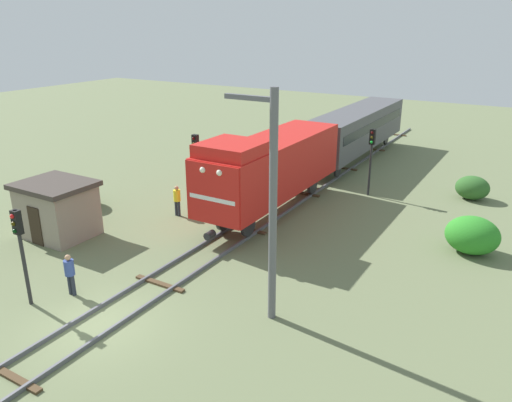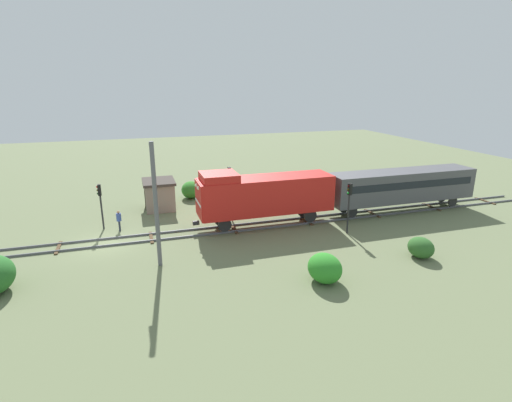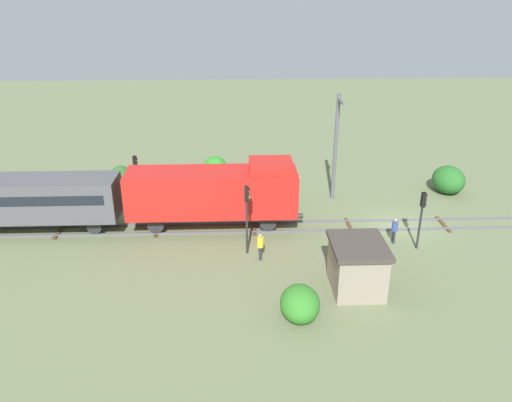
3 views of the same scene
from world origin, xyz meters
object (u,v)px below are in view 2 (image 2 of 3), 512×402
passenger_car_leading (402,185)px  worker_near_track (119,219)px  catenary_mast (156,202)px  relay_hut (159,194)px  traffic_signal_near (100,198)px  traffic_signal_mid (229,183)px  locomotive (264,194)px  worker_by_signal (219,203)px  traffic_signal_far (349,199)px

passenger_car_leading → worker_near_track: (-2.40, -24.75, -1.53)m
catenary_mast → worker_near_track: bearing=-160.6°
relay_hut → passenger_car_leading: bearing=70.5°
traffic_signal_near → traffic_signal_mid: traffic_signal_mid is taller
traffic_signal_mid → worker_near_track: (1.00, -9.39, -2.07)m
locomotive → worker_near_track: (-2.40, -11.41, -1.78)m
traffic_signal_near → worker_by_signal: (-1.00, 9.90, -1.63)m
locomotive → relay_hut: bearing=-133.8°
traffic_signal_mid → catenary_mast: catenary_mast is taller
traffic_signal_near → worker_by_signal: size_ratio=2.21×
traffic_signal_far → worker_by_signal: size_ratio=2.39×
traffic_signal_mid → relay_hut: size_ratio=1.27×
passenger_car_leading → traffic_signal_mid: 15.74m
worker_by_signal → traffic_signal_mid: bearing=-90.4°
worker_near_track → relay_hut: 6.25m
worker_by_signal → catenary_mast: 11.44m
traffic_signal_near → traffic_signal_mid: bearing=91.1°
passenger_car_leading → relay_hut: bearing=-109.5°
traffic_signal_mid → traffic_signal_far: bearing=48.1°
locomotive → relay_hut: size_ratio=3.31×
traffic_signal_far → traffic_signal_near: bearing=-110.2°
traffic_signal_near → worker_near_track: bearing=57.9°
passenger_car_leading → relay_hut: size_ratio=4.00×
passenger_car_leading → worker_by_signal: 16.73m
locomotive → traffic_signal_near: bearing=-104.2°
traffic_signal_near → catenary_mast: bearing=25.4°
traffic_signal_far → worker_by_signal: (-7.80, -8.57, -1.84)m
worker_near_track → catenary_mast: size_ratio=0.21×
locomotive → traffic_signal_far: locomotive is taller
traffic_signal_mid → catenary_mast: bearing=-39.2°
worker_by_signal → relay_hut: 6.03m
traffic_signal_near → relay_hut: bearing=131.5°
locomotive → traffic_signal_mid: locomotive is taller
locomotive → passenger_car_leading: 13.34m
traffic_signal_mid → traffic_signal_near: bearing=-88.9°
locomotive → passenger_car_leading: (0.00, 13.34, -0.25)m
traffic_signal_far → relay_hut: traffic_signal_far is taller
locomotive → traffic_signal_near: (-3.20, -12.68, -0.14)m
locomotive → traffic_signal_far: size_ratio=2.85×
traffic_signal_far → worker_by_signal: 11.73m
passenger_car_leading → worker_near_track: passenger_car_leading is taller
worker_by_signal → worker_near_track: bearing=147.6°
passenger_car_leading → traffic_signal_near: passenger_car_leading is taller
locomotive → catenary_mast: (4.94, -8.82, 1.54)m
traffic_signal_far → relay_hut: (-11.10, -13.61, -1.44)m
locomotive → passenger_car_leading: bearing=90.0°
worker_near_track → relay_hut: size_ratio=0.49×
catenary_mast → traffic_signal_near: bearing=-154.6°
worker_near_track → traffic_signal_far: bearing=-174.5°
traffic_signal_far → relay_hut: bearing=-129.2°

